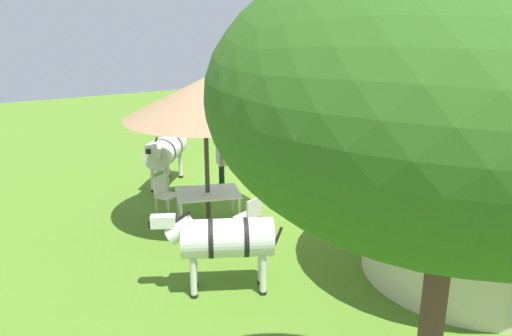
{
  "coord_description": "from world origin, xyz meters",
  "views": [
    {
      "loc": [
        6.14,
        10.47,
        4.69
      ],
      "look_at": [
        0.74,
        0.18,
        1.0
      ],
      "focal_mm": 36.13,
      "sensor_mm": 36.0,
      "label": 1
    }
  ],
  "objects": [
    {
      "name": "ground_plane",
      "position": [
        0.0,
        0.0,
        0.0
      ],
      "size": [
        36.0,
        36.0,
        0.0
      ],
      "primitive_type": "plane",
      "color": "#548125"
    },
    {
      "name": "thatched_hut",
      "position": [
        -1.24,
        4.77,
        2.18
      ],
      "size": [
        5.14,
        5.14,
        3.81
      ],
      "rotation": [
        0.0,
        0.0,
        3.92
      ],
      "color": "beige",
      "rests_on": "ground_plane"
    },
    {
      "name": "shade_umbrella",
      "position": [
        2.13,
        0.51,
        2.83
      ],
      "size": [
        3.45,
        3.45,
        3.26
      ],
      "color": "#41372F",
      "rests_on": "ground_plane"
    },
    {
      "name": "patio_dining_table",
      "position": [
        2.13,
        0.51,
        0.66
      ],
      "size": [
        1.58,
        1.29,
        0.74
      ],
      "rotation": [
        0.0,
        0.0,
        -0.26
      ],
      "color": "silver",
      "rests_on": "ground_plane"
    },
    {
      "name": "patio_chair_near_hut",
      "position": [
        2.81,
        -0.51,
        0.52
      ],
      "size": [
        0.6,
        0.59,
        0.9
      ],
      "rotation": [
        0.0,
        0.0,
        0.59
      ],
      "color": "silver",
      "rests_on": "ground_plane"
    },
    {
      "name": "patio_chair_east_end",
      "position": [
        1.65,
        1.64,
        0.52
      ],
      "size": [
        0.57,
        0.56,
        0.9
      ],
      "rotation": [
        0.0,
        0.0,
        -2.74
      ],
      "color": "silver",
      "rests_on": "ground_plane"
    },
    {
      "name": "guest_beside_umbrella",
      "position": [
        1.06,
        -1.14,
        0.94
      ],
      "size": [
        0.27,
        0.56,
        1.57
      ],
      "rotation": [
        0.0,
        0.0,
        4.52
      ],
      "color": "black",
      "rests_on": "ground_plane"
    },
    {
      "name": "standing_watcher",
      "position": [
        -2.53,
        -2.01,
        1.04
      ],
      "size": [
        0.48,
        0.49,
        1.72
      ],
      "rotation": [
        0.0,
        0.0,
        -0.81
      ],
      "color": "black",
      "rests_on": "ground_plane"
    },
    {
      "name": "striped_lounge_chair",
      "position": [
        -0.77,
        -0.3,
        0.25
      ],
      "size": [
        0.9,
        0.98,
        0.58
      ],
      "rotation": [
        0.0,
        0.0,
        3.75
      ],
      "color": "teal",
      "rests_on": "ground_plane"
    },
    {
      "name": "zebra_nearest_camera",
      "position": [
        2.98,
        3.3,
        0.97
      ],
      "size": [
        2.07,
        1.19,
        1.51
      ],
      "rotation": [
        0.0,
        0.0,
        4.31
      ],
      "color": "silver",
      "rests_on": "ground_plane"
    },
    {
      "name": "zebra_by_umbrella",
      "position": [
        -3.53,
        0.7,
        0.98
      ],
      "size": [
        2.04,
        1.15,
        1.52
      ],
      "rotation": [
        0.0,
        0.0,
        1.23
      ],
      "color": "silver",
      "rests_on": "ground_plane"
    },
    {
      "name": "zebra_toward_hut",
      "position": [
        2.14,
        -2.38,
        0.97
      ],
      "size": [
        1.6,
        1.97,
        1.51
      ],
      "rotation": [
        0.0,
        0.0,
        5.65
      ],
      "color": "silver",
      "rests_on": "ground_plane"
    },
    {
      "name": "acacia_tree_far_lawn",
      "position": [
        3.28,
        8.01,
        4.09
      ],
      "size": [
        3.49,
        3.49,
        5.15
      ],
      "color": "brown",
      "rests_on": "ground_plane"
    }
  ]
}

